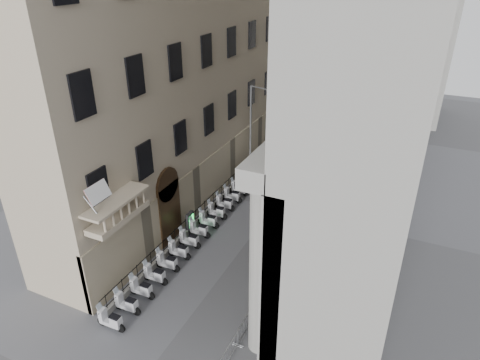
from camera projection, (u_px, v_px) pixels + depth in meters
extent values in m
cylinder|color=silver|center=(250.00, 174.00, 36.98)|extent=(0.06, 0.06, 2.14)
cylinder|color=silver|center=(279.00, 180.00, 35.96)|extent=(0.06, 0.06, 2.14)
cylinder|color=silver|center=(262.00, 162.00, 39.18)|extent=(0.06, 0.06, 2.14)
cylinder|color=silver|center=(290.00, 168.00, 38.16)|extent=(0.06, 0.06, 2.14)
cube|color=white|center=(271.00, 159.00, 37.06)|extent=(2.92, 2.92, 0.12)
cone|color=white|center=(271.00, 154.00, 36.83)|extent=(3.89, 3.89, 0.97)
cylinder|color=gray|center=(250.00, 133.00, 37.39)|extent=(0.16, 0.16, 8.29)
cylinder|color=gray|center=(263.00, 89.00, 34.75)|extent=(2.41, 0.86, 0.12)
cube|color=gray|center=(274.00, 92.00, 34.10)|extent=(0.56, 0.37, 0.16)
cube|color=black|center=(190.00, 223.00, 30.64)|extent=(0.24, 0.78, 1.65)
cube|color=#19E54C|center=(192.00, 221.00, 30.51)|extent=(0.03, 0.60, 0.92)
imported|color=black|center=(265.00, 188.00, 35.30)|extent=(0.65, 0.51, 1.59)
imported|color=black|center=(315.00, 160.00, 40.38)|extent=(0.82, 0.66, 1.59)
imported|color=black|center=(325.00, 131.00, 47.07)|extent=(0.97, 0.82, 1.69)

